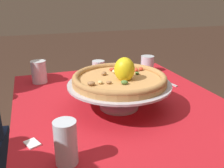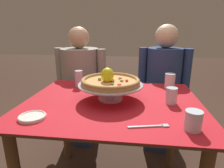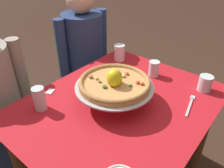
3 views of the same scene
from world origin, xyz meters
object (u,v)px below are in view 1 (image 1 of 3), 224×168
pizza (120,78)px  dinner_fork (162,80)px  water_glass_front_right (147,65)px  water_glass_back_right (39,73)px  pizza_stand (119,89)px  sugar_packet (32,143)px  water_glass_side_right (98,71)px  water_glass_back_left (66,145)px

pizza → dinner_fork: bearing=-54.3°
water_glass_front_right → water_glass_back_right: size_ratio=0.80×
pizza_stand → water_glass_front_right: pizza_stand is taller
dinner_fork → sugar_packet: size_ratio=3.86×
pizza → water_glass_side_right: (0.37, -0.02, -0.08)m
water_glass_side_right → sugar_packet: bearing=145.8°
water_glass_side_right → dinner_fork: size_ratio=0.51×
water_glass_front_right → dinner_fork: (-0.18, 0.00, -0.04)m
pizza_stand → water_glass_back_left: (-0.28, 0.25, -0.02)m
sugar_packet → water_glass_front_right: bearing=-49.5°
water_glass_back_right → sugar_packet: bearing=174.2°
water_glass_front_right → water_glass_back_left: bearing=140.0°
water_glass_back_right → pizza: bearing=-145.4°
water_glass_side_right → water_glass_front_right: (0.04, -0.31, -0.00)m
water_glass_front_right → sugar_packet: bearing=130.5°
pizza_stand → water_glass_back_left: water_glass_back_left is taller
water_glass_back_right → sugar_packet: 0.58m
water_glass_back_left → sugar_packet: bearing=35.8°
water_glass_front_right → water_glass_back_right: (-0.00, 0.61, 0.01)m
pizza → pizza_stand: bearing=40.7°
pizza → water_glass_back_right: bearing=34.6°
water_glass_front_right → sugar_packet: size_ratio=1.82×
pizza_stand → pizza: size_ratio=1.11×
water_glass_back_right → dinner_fork: bearing=-106.4°
water_glass_back_left → water_glass_back_right: 0.69m
water_glass_side_right → sugar_packet: size_ratio=1.97×
water_glass_side_right → dinner_fork: water_glass_side_right is taller
sugar_packet → water_glass_back_right: bearing=-5.8°
pizza_stand → water_glass_back_right: size_ratio=3.54×
pizza_stand → dinner_fork: size_ratio=2.10×
water_glass_front_right → sugar_packet: 0.88m
water_glass_back_left → water_glass_front_right: water_glass_back_left is taller
pizza → sugar_packet: size_ratio=7.30×
pizza → dinner_fork: size_ratio=1.89×
water_glass_side_right → water_glass_back_right: 0.31m
pizza → water_glass_front_right: bearing=-38.3°
pizza_stand → sugar_packet: 0.38m
water_glass_front_right → water_glass_side_right: bearing=97.6°
water_glass_back_left → water_glass_front_right: size_ratio=1.37×
pizza → water_glass_side_right: bearing=-2.9°
water_glass_back_left → water_glass_back_right: size_ratio=1.09×
pizza_stand → sugar_packet: size_ratio=8.09×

